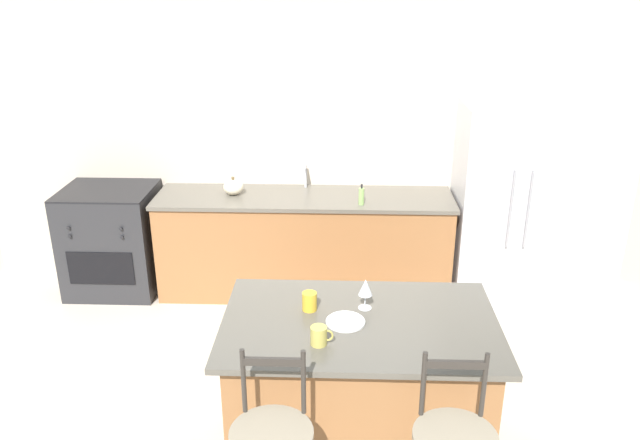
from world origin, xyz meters
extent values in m
plane|color=beige|center=(0.00, 0.00, 0.00)|extent=(18.00, 18.00, 0.00)
cube|color=beige|center=(0.00, 0.72, 1.35)|extent=(6.00, 0.07, 2.70)
cube|color=#936038|center=(0.00, 0.39, 0.44)|extent=(2.57, 0.66, 0.88)
cube|color=#5B564C|center=(0.00, 0.39, 0.90)|extent=(2.60, 0.70, 0.03)
cube|color=black|center=(0.00, 0.39, 0.91)|extent=(0.56, 0.36, 0.01)
cylinder|color=#ADAFB5|center=(0.00, 0.61, 1.03)|extent=(0.02, 0.02, 0.22)
cylinder|color=#ADAFB5|center=(0.00, 0.55, 1.13)|extent=(0.02, 0.12, 0.02)
cube|color=#936038|center=(0.44, -1.69, 0.43)|extent=(1.45, 0.87, 0.87)
cube|color=#5B564C|center=(0.44, -1.69, 0.88)|extent=(1.57, 0.99, 0.03)
cube|color=#BCBCC1|center=(1.76, 0.35, 0.87)|extent=(0.89, 0.69, 1.74)
cylinder|color=#939399|center=(1.69, -0.01, 0.96)|extent=(0.02, 0.02, 0.66)
cylinder|color=#939399|center=(1.83, -0.01, 0.96)|extent=(0.02, 0.02, 0.66)
cube|color=#28282B|center=(-1.74, 0.36, 0.47)|extent=(0.80, 0.68, 0.95)
cube|color=black|center=(-1.74, 0.01, 0.36)|extent=(0.57, 0.01, 0.30)
cube|color=black|center=(-1.74, 0.36, 0.96)|extent=(0.80, 0.68, 0.02)
cylinder|color=black|center=(-1.97, 0.00, 0.74)|extent=(0.03, 0.02, 0.03)
cylinder|color=black|center=(-1.52, 0.00, 0.74)|extent=(0.03, 0.02, 0.03)
cylinder|color=black|center=(-1.97, 0.00, 0.66)|extent=(0.03, 0.02, 0.03)
cylinder|color=black|center=(-1.52, 0.00, 0.66)|extent=(0.03, 0.02, 0.03)
cylinder|color=gray|center=(0.02, -2.45, 0.73)|extent=(0.40, 0.40, 0.04)
cylinder|color=#332D28|center=(-0.13, -2.31, 0.93)|extent=(0.02, 0.02, 0.35)
cylinder|color=#332D28|center=(0.16, -2.31, 0.93)|extent=(0.02, 0.02, 0.35)
cube|color=#332D28|center=(0.02, -2.31, 1.04)|extent=(0.29, 0.02, 0.04)
cylinder|color=gray|center=(0.87, -2.44, 0.73)|extent=(0.40, 0.40, 0.04)
cylinder|color=#332D28|center=(0.72, -2.30, 0.93)|extent=(0.02, 0.02, 0.35)
cylinder|color=#332D28|center=(1.01, -2.30, 0.93)|extent=(0.02, 0.02, 0.35)
cube|color=#332D28|center=(0.87, -2.30, 1.04)|extent=(0.29, 0.02, 0.04)
cylinder|color=white|center=(0.36, -1.71, 0.91)|extent=(0.22, 0.22, 0.01)
torus|color=white|center=(0.36, -1.71, 0.91)|extent=(0.22, 0.22, 0.01)
cylinder|color=white|center=(0.47, -1.54, 0.90)|extent=(0.08, 0.08, 0.00)
cylinder|color=white|center=(0.47, -1.54, 0.95)|extent=(0.01, 0.01, 0.08)
cone|color=white|center=(0.47, -1.54, 1.04)|extent=(0.08, 0.08, 0.10)
cylinder|color=#C1B251|center=(0.22, -1.93, 0.95)|extent=(0.09, 0.09, 0.10)
torus|color=#C1B251|center=(0.26, -1.93, 0.95)|extent=(0.07, 0.01, 0.07)
cylinder|color=gold|center=(0.15, -1.57, 0.96)|extent=(0.09, 0.09, 0.11)
ellipsoid|color=beige|center=(-0.62, 0.39, 0.99)|extent=(0.17, 0.17, 0.13)
cylinder|color=brown|center=(-0.62, 0.39, 1.07)|extent=(0.02, 0.02, 0.02)
cylinder|color=#89B260|center=(0.49, 0.17, 0.99)|extent=(0.05, 0.05, 0.14)
cylinder|color=black|center=(0.49, 0.17, 1.08)|extent=(0.02, 0.02, 0.04)
camera|label=1|loc=(0.33, -4.76, 2.73)|focal=35.00mm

